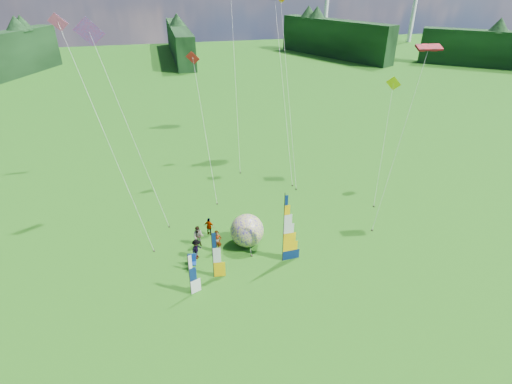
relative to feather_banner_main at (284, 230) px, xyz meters
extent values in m
plane|color=#356F18|center=(-0.75, -2.87, -2.80)|extent=(220.00, 220.00, 0.00)
sphere|color=#210D98|center=(-2.10, 2.63, -1.49)|extent=(2.67, 2.67, 2.62)
imported|color=#66594C|center=(-4.51, 2.28, -1.86)|extent=(0.71, 0.50, 1.88)
imported|color=#66594C|center=(-5.83, 3.43, -1.94)|extent=(0.93, 0.71, 1.73)
imported|color=#66594C|center=(-6.14, 1.84, -1.96)|extent=(0.99, 1.09, 1.67)
imported|color=#66594C|center=(-4.79, 4.69, -2.02)|extent=(0.96, 0.81, 1.55)
camera|label=1|loc=(-7.62, -22.45, 16.16)|focal=28.00mm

